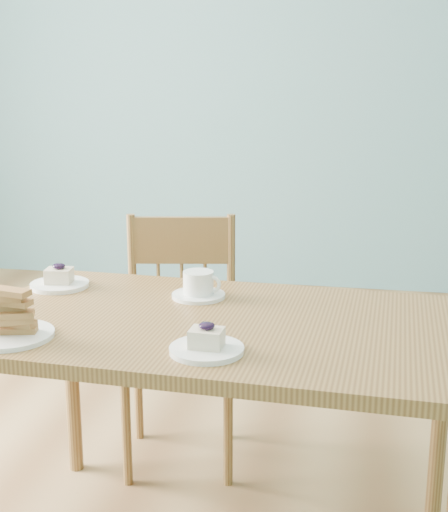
# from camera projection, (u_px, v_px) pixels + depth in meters

# --- Properties ---
(room) EXTENTS (5.01, 5.01, 2.71)m
(room) POSITION_uv_depth(u_px,v_px,m) (183.00, 61.00, 1.93)
(room) COLOR #A87F4E
(room) RESTS_ON ground
(dining_table) EXTENTS (1.32, 0.79, 0.69)m
(dining_table) POSITION_uv_depth(u_px,v_px,m) (220.00, 345.00, 1.87)
(dining_table) COLOR olive
(dining_table) RESTS_ON ground
(dining_chair) EXTENTS (0.45, 0.43, 0.84)m
(dining_chair) POSITION_uv_depth(u_px,v_px,m) (180.00, 340.00, 2.44)
(dining_chair) COLOR olive
(dining_chair) RESTS_ON ground
(cheesecake_plate_near) EXTENTS (0.17, 0.17, 0.07)m
(cheesecake_plate_near) POSITION_uv_depth(u_px,v_px,m) (207.00, 345.00, 1.63)
(cheesecake_plate_near) COLOR white
(cheesecake_plate_near) RESTS_ON dining_table
(cheesecake_plate_far) EXTENTS (0.18, 0.18, 0.07)m
(cheesecake_plate_far) POSITION_uv_depth(u_px,v_px,m) (59.00, 281.00, 2.15)
(cheesecake_plate_far) COLOR white
(cheesecake_plate_far) RESTS_ON dining_table
(coffee_cup) EXTENTS (0.15, 0.15, 0.08)m
(coffee_cup) POSITION_uv_depth(u_px,v_px,m) (199.00, 286.00, 2.04)
(coffee_cup) COLOR white
(coffee_cup) RESTS_ON dining_table
(biscotti_plate) EXTENTS (0.21, 0.21, 0.13)m
(biscotti_plate) POSITION_uv_depth(u_px,v_px,m) (8.00, 320.00, 1.72)
(biscotti_plate) COLOR white
(biscotti_plate) RESTS_ON dining_table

